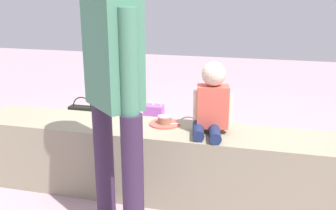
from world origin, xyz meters
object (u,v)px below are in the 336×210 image
at_px(handbag_brown_canvas, 189,139).
at_px(handbag_black_leather, 83,116).
at_px(adult_standing, 113,70).
at_px(gift_bag, 154,120).
at_px(water_bottle_far_side, 128,125).
at_px(cake_plate, 165,122).
at_px(water_bottle_near_gift, 226,154).
at_px(child_seated, 212,102).

bearing_deg(handbag_brown_canvas, handbag_black_leather, 163.80).
height_order(adult_standing, gift_bag, adult_standing).
height_order(handbag_black_leather, handbag_brown_canvas, same).
bearing_deg(water_bottle_far_side, gift_bag, 13.20).
bearing_deg(adult_standing, cake_plate, 77.23).
bearing_deg(handbag_brown_canvas, water_bottle_near_gift, -28.84).
xyz_separation_m(child_seated, water_bottle_near_gift, (0.05, 0.61, -0.63)).
bearing_deg(cake_plate, child_seated, -12.44).
relative_size(gift_bag, handbag_black_leather, 1.06).
relative_size(adult_standing, handbag_brown_canvas, 5.00).
height_order(water_bottle_near_gift, water_bottle_far_side, water_bottle_far_side).
xyz_separation_m(water_bottle_near_gift, handbag_black_leather, (-1.61, 0.56, 0.03)).
height_order(adult_standing, cake_plate, adult_standing).
xyz_separation_m(gift_bag, water_bottle_far_side, (-0.26, -0.06, -0.06)).
bearing_deg(gift_bag, handbag_black_leather, 176.49).
distance_m(child_seated, handbag_brown_canvas, 1.06).
xyz_separation_m(child_seated, gift_bag, (-0.74, 1.12, -0.56)).
bearing_deg(adult_standing, water_bottle_far_side, 108.27).
relative_size(gift_bag, water_bottle_near_gift, 1.71).
xyz_separation_m(adult_standing, water_bottle_far_side, (-0.52, 1.58, -0.92)).
height_order(cake_plate, handbag_black_leather, cake_plate).
distance_m(adult_standing, water_bottle_far_side, 1.90).
bearing_deg(water_bottle_near_gift, cake_plate, -126.84).
relative_size(child_seated, adult_standing, 0.28).
xyz_separation_m(adult_standing, handbag_brown_canvas, (0.17, 1.32, -0.91)).
relative_size(child_seated, gift_bag, 1.34).
relative_size(cake_plate, water_bottle_near_gift, 1.06).
bearing_deg(water_bottle_near_gift, gift_bag, 147.11).
distance_m(cake_plate, water_bottle_far_side, 1.26).
bearing_deg(handbag_brown_canvas, water_bottle_far_side, 159.96).
bearing_deg(child_seated, cake_plate, 167.56).
height_order(gift_bag, handbag_brown_canvas, gift_bag).
height_order(adult_standing, water_bottle_far_side, adult_standing).
bearing_deg(gift_bag, adult_standing, -80.95).
height_order(adult_standing, water_bottle_near_gift, adult_standing).
height_order(adult_standing, handbag_black_leather, adult_standing).
xyz_separation_m(child_seated, cake_plate, (-0.35, 0.08, -0.19)).
bearing_deg(handbag_black_leather, child_seated, -36.92).
distance_m(child_seated, adult_standing, 0.77).
xyz_separation_m(cake_plate, handbag_brown_canvas, (0.03, 0.73, -0.41)).
distance_m(child_seated, handbag_black_leather, 2.04).
distance_m(child_seated, cake_plate, 0.40).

